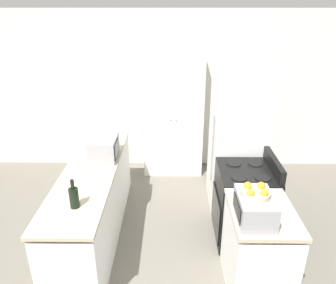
{
  "coord_description": "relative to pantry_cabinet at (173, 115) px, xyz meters",
  "views": [
    {
      "loc": [
        0.04,
        -2.03,
        2.71
      ],
      "look_at": [
        0.0,
        1.79,
        1.05
      ],
      "focal_mm": 35.0,
      "sensor_mm": 36.0,
      "label": 1
    }
  ],
  "objects": [
    {
      "name": "wine_bottle",
      "position": [
        -0.94,
        -2.45,
        0.02
      ],
      "size": [
        0.09,
        0.09,
        0.29
      ],
      "color": "black",
      "rests_on": "counter_left"
    },
    {
      "name": "stove",
      "position": [
        0.84,
        -1.73,
        -0.54
      ],
      "size": [
        0.66,
        0.71,
        1.08
      ],
      "color": "black",
      "rests_on": "ground_plane"
    },
    {
      "name": "toaster_oven",
      "position": [
        0.7,
        -2.62,
        0.03
      ],
      "size": [
        0.31,
        0.45,
        0.24
      ],
      "color": "#939399",
      "rests_on": "counter_right"
    },
    {
      "name": "refrigerator",
      "position": [
        0.86,
        -0.95,
        -0.16
      ],
      "size": [
        0.7,
        0.76,
        1.69
      ],
      "color": "white",
      "rests_on": "ground_plane"
    },
    {
      "name": "microwave",
      "position": [
        -0.86,
        -1.4,
        0.05
      ],
      "size": [
        0.33,
        0.45,
        0.27
      ],
      "color": "#939399",
      "rests_on": "counter_left"
    },
    {
      "name": "pantry_cabinet",
      "position": [
        0.0,
        0.0,
        0.0
      ],
      "size": [
        0.95,
        0.48,
        2.01
      ],
      "color": "white",
      "rests_on": "ground_plane"
    },
    {
      "name": "wall_back",
      "position": [
        -0.07,
        0.28,
        0.3
      ],
      "size": [
        7.0,
        0.06,
        2.6
      ],
      "color": "silver",
      "rests_on": "ground_plane"
    },
    {
      "name": "fruit_bowl",
      "position": [
        0.7,
        -2.61,
        0.19
      ],
      "size": [
        0.25,
        0.25,
        0.1
      ],
      "color": "#B2A893",
      "rests_on": "toaster_oven"
    },
    {
      "name": "counter_left",
      "position": [
        -0.97,
        -1.69,
        -0.56
      ],
      "size": [
        0.6,
        2.43,
        0.92
      ],
      "color": "silver",
      "rests_on": "ground_plane"
    },
    {
      "name": "counter_right",
      "position": [
        0.82,
        -2.5,
        -0.56
      ],
      "size": [
        0.6,
        0.8,
        0.92
      ],
      "color": "silver",
      "rests_on": "ground_plane"
    }
  ]
}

